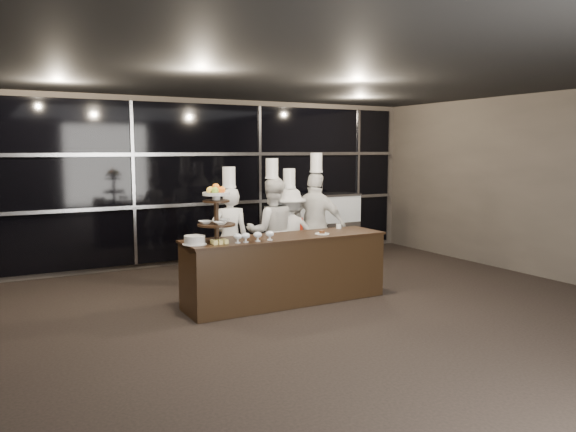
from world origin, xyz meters
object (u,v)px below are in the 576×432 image
layer_cake (195,240)px  display_case (323,223)px  display_stand (216,209)px  chef_c (289,234)px  chef_a (230,236)px  chef_d (316,225)px  buffet_counter (286,269)px  chef_b (272,231)px

layer_cake → display_case: (3.47, 2.49, -0.29)m
display_stand → chef_c: 1.99m
chef_a → chef_d: size_ratio=0.90×
layer_cake → chef_c: bearing=29.0°
display_case → layer_cake: bearing=-144.3°
buffet_counter → chef_c: 1.22m
buffet_counter → display_stand: size_ratio=3.81×
layer_cake → chef_c: size_ratio=0.17×
layer_cake → chef_a: 1.44m
display_case → chef_d: size_ratio=0.67×
layer_cake → chef_c: (1.93, 1.07, -0.21)m
chef_a → display_case: bearing=28.9°
display_case → chef_b: size_ratio=0.70×
buffet_counter → chef_a: size_ratio=1.55×
chef_a → chef_c: 1.00m
layer_cake → display_case: bearing=35.7°
display_stand → chef_a: bearing=59.4°
buffet_counter → display_case: size_ratio=2.08×
chef_a → chef_b: 0.70m
chef_a → chef_c: (1.00, -0.02, -0.04)m
layer_cake → chef_d: chef_d is taller
display_stand → chef_a: 1.32m
layer_cake → chef_a: chef_a is taller
layer_cake → display_case: 4.28m
display_stand → chef_b: 1.73m
layer_cake → chef_d: bearing=23.5°
display_stand → display_case: 4.04m
buffet_counter → display_case: (2.16, 2.44, 0.22)m
chef_a → chef_c: size_ratio=1.02×
chef_c → chef_d: bearing=-2.7°
layer_cake → chef_a: (0.93, 1.09, -0.17)m
layer_cake → chef_d: size_ratio=0.15×
display_stand → layer_cake: (-0.31, -0.05, -0.37)m
display_case → chef_c: 2.10m
chef_b → chef_a: bearing=178.0°
buffet_counter → display_case: bearing=48.5°
display_case → chef_a: bearing=-151.1°
display_case → chef_b: (-1.84, -1.42, 0.15)m
chef_c → chef_b: bearing=-179.6°
buffet_counter → chef_b: 1.13m
chef_a → chef_d: (1.48, -0.05, 0.08)m
display_case → chef_c: size_ratio=0.76×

